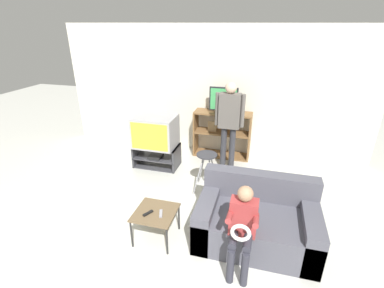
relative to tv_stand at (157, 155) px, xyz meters
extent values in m
cube|color=silver|center=(0.82, 1.04, 1.08)|extent=(6.40, 0.06, 2.60)
cube|color=#38383D|center=(0.00, 0.01, -0.21)|extent=(0.86, 0.48, 0.02)
cube|color=#38383D|center=(0.00, 0.01, -0.02)|extent=(0.82, 0.48, 0.02)
cube|color=#38383D|center=(0.00, 0.01, 0.21)|extent=(0.86, 0.48, 0.02)
cube|color=#38383D|center=(-0.41, 0.01, 0.00)|extent=(0.03, 0.48, 0.44)
cube|color=#38383D|center=(0.41, 0.01, 0.00)|extent=(0.03, 0.48, 0.44)
cube|color=black|center=(0.00, -0.06, 0.02)|extent=(0.24, 0.28, 0.05)
cube|color=#9E9EA3|center=(0.00, -0.01, 0.51)|extent=(0.78, 0.59, 0.58)
cube|color=yellow|center=(0.00, -0.30, 0.51)|extent=(0.70, 0.01, 0.50)
cube|color=brown|center=(0.58, 0.78, 0.26)|extent=(0.03, 0.38, 0.96)
cube|color=brown|center=(1.71, 0.78, 0.26)|extent=(0.03, 0.38, 0.96)
cube|color=brown|center=(1.15, 0.78, -0.20)|extent=(1.10, 0.38, 0.03)
cube|color=brown|center=(1.15, 0.78, 0.31)|extent=(1.10, 0.38, 0.03)
cube|color=brown|center=(1.15, 0.78, 0.72)|extent=(1.10, 0.38, 0.03)
cube|color=#9E7A4C|center=(0.94, 0.73, 0.44)|extent=(0.18, 0.04, 0.22)
cube|color=black|center=(1.15, 0.76, 0.76)|extent=(0.20, 0.20, 0.04)
cube|color=black|center=(1.15, 0.76, 1.01)|extent=(0.56, 0.04, 0.47)
cube|color=#3FA559|center=(1.15, 0.74, 1.01)|extent=(0.51, 0.01, 0.42)
cylinder|color=#99999E|center=(1.02, -0.71, 0.11)|extent=(0.16, 0.17, 0.66)
cylinder|color=#99999E|center=(1.24, -0.71, 0.11)|extent=(0.16, 0.17, 0.66)
cylinder|color=#99999E|center=(1.02, -0.48, 0.11)|extent=(0.16, 0.17, 0.66)
cylinder|color=#99999E|center=(1.24, -0.48, 0.11)|extent=(0.16, 0.17, 0.66)
cylinder|color=#333338|center=(1.13, -0.60, 0.44)|extent=(0.33, 0.33, 0.02)
cube|color=brown|center=(0.75, -1.89, 0.19)|extent=(0.52, 0.52, 0.02)
cylinder|color=black|center=(0.52, -2.12, -0.02)|extent=(0.02, 0.02, 0.39)
cylinder|color=black|center=(0.98, -2.12, -0.02)|extent=(0.02, 0.02, 0.39)
cylinder|color=black|center=(0.52, -1.66, -0.02)|extent=(0.02, 0.02, 0.39)
cylinder|color=black|center=(0.98, -1.66, -0.02)|extent=(0.02, 0.02, 0.39)
cube|color=black|center=(0.68, -1.95, 0.21)|extent=(0.10, 0.14, 0.02)
cube|color=gray|center=(0.84, -1.92, 0.21)|extent=(0.08, 0.15, 0.02)
cube|color=#4C4C56|center=(2.00, -1.61, 0.00)|extent=(1.48, 0.92, 0.44)
cube|color=#4C4C56|center=(2.00, -1.26, 0.41)|extent=(1.48, 0.20, 0.37)
cube|color=#4C4C56|center=(1.37, -1.61, 0.06)|extent=(0.22, 0.92, 0.56)
cube|color=#4C4C56|center=(2.63, -1.61, 0.06)|extent=(0.22, 0.92, 0.56)
cylinder|color=#2D2D33|center=(1.26, 0.26, 0.20)|extent=(0.11, 0.11, 0.84)
cylinder|color=#2D2D33|center=(1.43, 0.26, 0.20)|extent=(0.11, 0.11, 0.84)
cube|color=#5B5651|center=(1.35, 0.26, 0.94)|extent=(0.38, 0.20, 0.63)
cylinder|color=#5B5651|center=(1.12, 0.26, 0.95)|extent=(0.08, 0.08, 0.60)
cylinder|color=#5B5651|center=(1.57, 0.26, 0.95)|extent=(0.08, 0.08, 0.60)
sphere|color=beige|center=(1.35, 0.26, 1.36)|extent=(0.20, 0.20, 0.20)
cylinder|color=#2D2D38|center=(1.77, -2.31, 0.00)|extent=(0.08, 0.08, 0.44)
cylinder|color=#2D2D38|center=(1.92, -2.31, 0.00)|extent=(0.08, 0.08, 0.44)
cylinder|color=#2D2D38|center=(1.77, -2.16, 0.26)|extent=(0.09, 0.30, 0.09)
cylinder|color=#2D2D38|center=(1.92, -2.16, 0.26)|extent=(0.09, 0.30, 0.09)
cube|color=#993333|center=(1.85, -2.01, 0.44)|extent=(0.30, 0.17, 0.44)
cylinder|color=#993333|center=(1.71, -2.14, 0.53)|extent=(0.06, 0.31, 0.14)
cylinder|color=#993333|center=(1.98, -2.14, 0.53)|extent=(0.06, 0.31, 0.14)
sphere|color=#A37A5B|center=(1.85, -2.01, 0.74)|extent=(0.17, 0.17, 0.17)
torus|color=white|center=(1.85, -2.30, 0.46)|extent=(0.21, 0.04, 0.21)
camera|label=1|loc=(1.95, -4.53, 2.39)|focal=26.00mm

